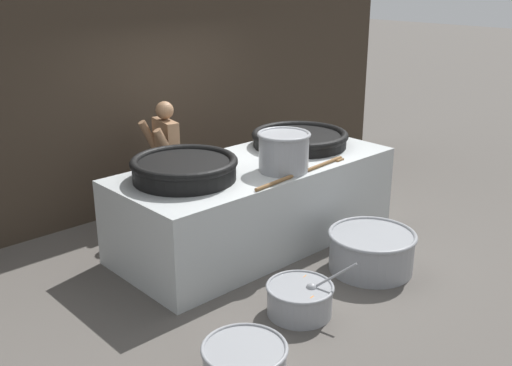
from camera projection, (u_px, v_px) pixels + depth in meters
ground_plane at (256, 240)px, 7.28m from camera, size 60.00×60.00×0.00m
back_wall at (155, 69)px, 8.04m from camera, size 9.04×0.24×3.69m
hearth_platform at (256, 202)px, 7.12m from camera, size 3.40×1.47×0.98m
giant_wok_near at (184, 168)px, 6.37m from camera, size 1.15×1.15×0.24m
giant_wok_far at (300, 138)px, 7.61m from camera, size 1.23×1.23×0.19m
stock_pot at (284, 151)px, 6.62m from camera, size 0.59×0.59×0.44m
stirring_paddle at (305, 171)px, 6.61m from camera, size 1.50×0.20×0.04m
cook at (166, 159)px, 7.49m from camera, size 0.42×0.62×1.60m
prep_bowl_vegetables at (300, 298)px, 5.67m from camera, size 0.68×0.73×0.56m
prep_bowl_meat at (371, 249)px, 6.49m from camera, size 0.96×0.96×0.44m
prep_bowl_extra at (245, 361)px, 4.75m from camera, size 0.70×0.70×0.30m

